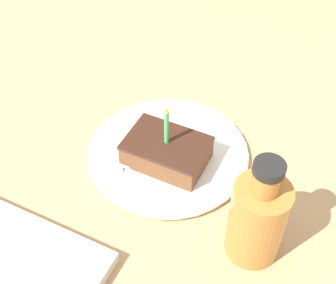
% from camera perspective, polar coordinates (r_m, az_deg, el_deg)
% --- Properties ---
extents(ground_plane, '(2.40, 2.40, 0.04)m').
position_cam_1_polar(ground_plane, '(0.78, -1.10, -2.77)').
color(ground_plane, tan).
rests_on(ground_plane, ground).
extents(plate, '(0.26, 0.26, 0.01)m').
position_cam_1_polar(plate, '(0.77, 0.00, -1.39)').
color(plate, white).
rests_on(plate, ground_plane).
extents(cake_slice, '(0.09, 0.13, 0.11)m').
position_cam_1_polar(cake_slice, '(0.73, -0.17, -1.10)').
color(cake_slice, brown).
rests_on(cake_slice, plate).
extents(fork, '(0.11, 0.16, 0.00)m').
position_cam_1_polar(fork, '(0.74, -3.02, -2.72)').
color(fork, '#B2B2B7').
rests_on(fork, plate).
extents(bottle, '(0.07, 0.07, 0.17)m').
position_cam_1_polar(bottle, '(0.62, 10.86, -9.06)').
color(bottle, '#B27233').
rests_on(bottle, ground_plane).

